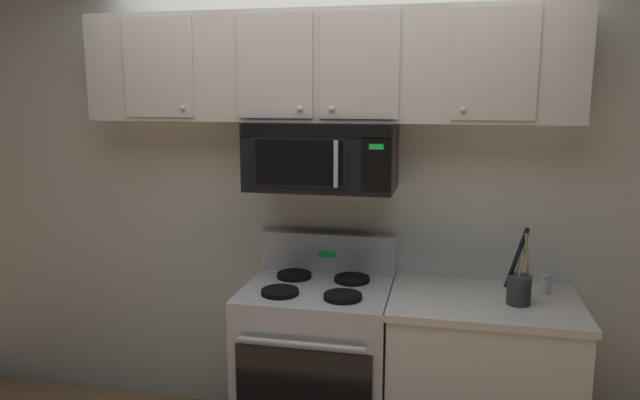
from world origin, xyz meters
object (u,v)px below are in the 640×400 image
at_px(utensil_crock_charcoal, 519,286).
at_px(salt_shaker, 545,284).
at_px(stove_range, 317,365).
at_px(over_range_microwave, 322,156).

height_order(utensil_crock_charcoal, salt_shaker, utensil_crock_charcoal).
bearing_deg(salt_shaker, stove_range, -172.41).
height_order(stove_range, salt_shaker, stove_range).
bearing_deg(utensil_crock_charcoal, stove_range, 177.96).
relative_size(over_range_microwave, utensil_crock_charcoal, 2.04).
height_order(over_range_microwave, utensil_crock_charcoal, over_range_microwave).
relative_size(utensil_crock_charcoal, salt_shaker, 3.98).
relative_size(stove_range, over_range_microwave, 1.47).
distance_m(stove_range, over_range_microwave, 1.11).
distance_m(over_range_microwave, utensil_crock_charcoal, 1.16).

